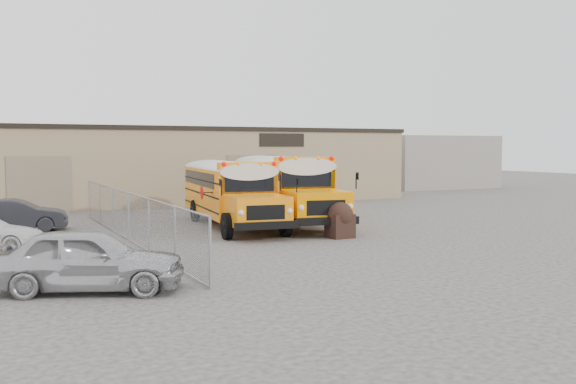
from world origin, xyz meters
name	(u,v)px	position (x,y,z in m)	size (l,w,h in m)	color
ground	(311,241)	(0.00, 0.00, 0.00)	(120.00, 120.00, 0.00)	#393634
warehouse	(165,164)	(0.00, 19.99, 2.37)	(30.20, 10.20, 4.67)	#8D7657
chainlink_fence	(129,217)	(-6.00, 3.00, 0.90)	(0.07, 18.07, 1.81)	gray
distant_building_right	(424,162)	(24.00, 24.00, 2.20)	(10.00, 8.00, 4.40)	gray
school_bus_left	(202,181)	(-0.26, 11.68, 1.68)	(3.66, 10.12, 2.90)	orange
school_bus_right	(250,177)	(2.77, 12.33, 1.79)	(4.20, 10.85, 3.10)	#F98E00
tarp_bundle	(340,219)	(1.41, 0.32, 0.70)	(1.01, 1.01, 1.37)	black
car_silver	(88,259)	(-8.68, -4.88, 0.77)	(1.83, 4.54, 1.55)	#B3B3B8
car_dark	(16,215)	(-9.55, 7.83, 0.66)	(1.40, 4.01, 1.32)	#222227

